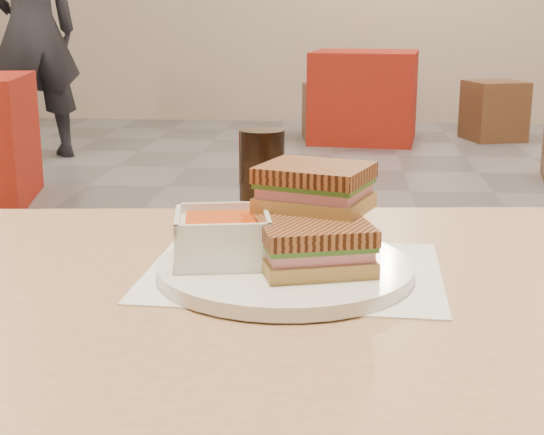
# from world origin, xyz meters

# --- Properties ---
(main_table) EXTENTS (1.27, 0.82, 0.75)m
(main_table) POSITION_xyz_m (0.06, -2.01, 0.64)
(main_table) COLOR tan
(main_table) RESTS_ON ground
(tray_liner) EXTENTS (0.35, 0.28, 0.00)m
(tray_liner) POSITION_xyz_m (0.03, -1.99, 0.75)
(tray_liner) COLOR white
(tray_liner) RESTS_ON main_table
(plate) EXTENTS (0.30, 0.30, 0.02)m
(plate) POSITION_xyz_m (0.03, -2.00, 0.76)
(plate) COLOR white
(plate) RESTS_ON tray_liner
(soup_bowl) EXTENTS (0.12, 0.12, 0.06)m
(soup_bowl) POSITION_xyz_m (-0.05, -2.00, 0.79)
(soup_bowl) COLOR white
(soup_bowl) RESTS_ON plate
(panini_lower) EXTENTS (0.14, 0.13, 0.05)m
(panini_lower) POSITION_xyz_m (0.06, -2.03, 0.79)
(panini_lower) COLOR tan
(panini_lower) RESTS_ON plate
(panini_upper) EXTENTS (0.15, 0.14, 0.06)m
(panini_upper) POSITION_xyz_m (0.06, -1.95, 0.84)
(panini_upper) COLOR tan
(panini_upper) RESTS_ON panini_lower
(cola_glass) EXTENTS (0.06, 0.06, 0.14)m
(cola_glass) POSITION_xyz_m (-0.02, -1.78, 0.82)
(cola_glass) COLOR black
(cola_glass) RESTS_ON main_table
(bg_table_2) EXTENTS (0.93, 0.93, 0.74)m
(bg_table_2) POSITION_xyz_m (0.26, 3.84, 0.37)
(bg_table_2) COLOR maroon
(bg_table_2) RESTS_ON ground
(bg_chair_2l) EXTENTS (0.46, 0.46, 0.46)m
(bg_chair_2l) POSITION_xyz_m (-0.05, 3.90, 0.23)
(bg_chair_2l) COLOR brown
(bg_chair_2l) RESTS_ON ground
(bg_chair_2r) EXTENTS (0.55, 0.55, 0.49)m
(bg_chair_2r) POSITION_xyz_m (1.35, 3.98, 0.25)
(bg_chair_2r) COLOR brown
(bg_chair_2r) RESTS_ON ground
(patron_a) EXTENTS (0.81, 0.78, 1.87)m
(patron_a) POSITION_xyz_m (-2.15, 2.77, 0.93)
(patron_a) COLOR black
(patron_a) RESTS_ON ground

